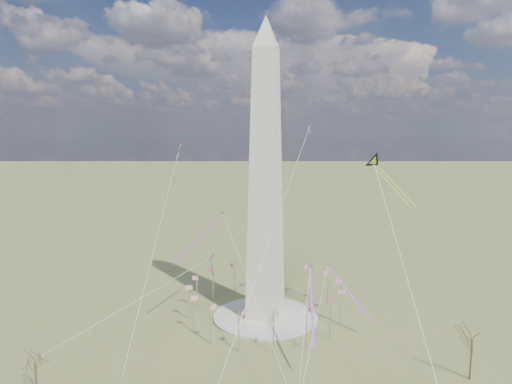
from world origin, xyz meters
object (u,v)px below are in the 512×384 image
(tree_near, at_px, (472,337))
(person_west, at_px, (40,358))
(kite_delta_black, at_px, (376,164))
(washington_monument, at_px, (266,180))

(tree_near, relative_size, person_west, 8.32)
(kite_delta_black, bearing_deg, person_west, -16.27)
(washington_monument, xyz_separation_m, tree_near, (62.35, -21.13, -36.33))
(kite_delta_black, bearing_deg, tree_near, 89.05)
(washington_monument, xyz_separation_m, person_west, (-50.58, -49.31, -46.97))
(tree_near, distance_m, kite_delta_black, 56.08)
(washington_monument, height_order, kite_delta_black, washington_monument)
(washington_monument, relative_size, tree_near, 6.13)
(person_west, height_order, kite_delta_black, kite_delta_black)
(person_west, bearing_deg, washington_monument, -100.24)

